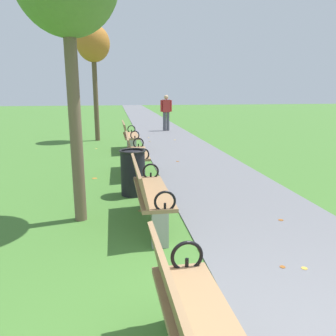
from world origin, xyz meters
The scene contains 9 objects.
paved_walkway centered at (1.16, 18.00, 0.01)m, with size 2.32×44.00×0.02m, color slate.
park_bench_1 centered at (-0.50, 0.13, 0.49)m, with size 0.51×1.61×0.90m.
park_bench_2 centered at (-0.50, 3.02, 0.49)m, with size 0.48×1.60×0.90m.
park_bench_3 centered at (-0.50, 6.02, 0.49)m, with size 0.49×1.61×0.90m.
park_bench_4 centered at (-0.50, 9.02, 0.49)m, with size 0.49×1.61×0.90m.
tree_3 centered at (-1.61, 11.40, 3.39)m, with size 1.18×1.18×4.14m.
pedestrian_walking centered at (1.41, 13.92, 0.93)m, with size 0.53×0.22×1.62m.
trash_bin centered at (-0.65, 4.45, 0.42)m, with size 0.48×0.48×0.84m.
scattered_leaves centered at (-0.09, 4.74, 0.01)m, with size 4.09×13.26×0.02m.
Camera 1 is at (-0.94, -1.51, 1.90)m, focal length 35.92 mm.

